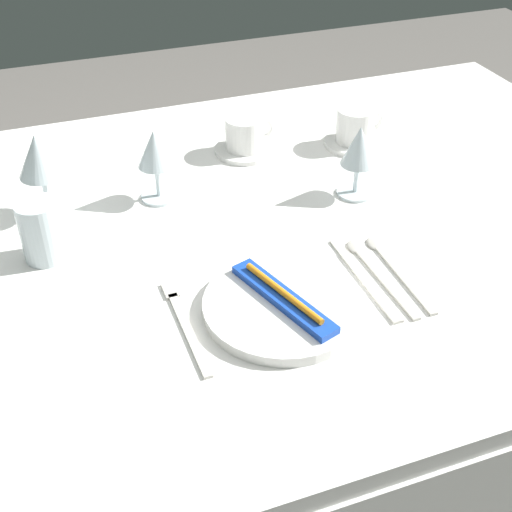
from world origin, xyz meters
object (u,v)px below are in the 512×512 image
at_px(toothbrush_package, 283,297).
at_px(coffee_cup_right, 356,125).
at_px(drink_tumbler, 42,234).
at_px(wine_glass_left, 359,150).
at_px(wine_glass_centre, 155,153).
at_px(dinner_plate, 283,306).
at_px(dinner_knife, 365,280).
at_px(wine_glass_right, 39,159).
at_px(fork_outer, 184,322).
at_px(spoon_dessert, 392,264).
at_px(coffee_cup_left, 245,133).
at_px(spoon_soup, 373,268).

distance_m(toothbrush_package, coffee_cup_right, 0.58).
bearing_deg(drink_tumbler, wine_glass_left, 0.67).
xyz_separation_m(wine_glass_centre, wine_glass_left, (0.36, -0.11, -0.00)).
distance_m(dinner_plate, dinner_knife, 0.15).
distance_m(dinner_knife, wine_glass_centre, 0.45).
xyz_separation_m(dinner_plate, wine_glass_right, (-0.30, 0.40, 0.10)).
height_order(fork_outer, wine_glass_left, wine_glass_left).
bearing_deg(wine_glass_left, toothbrush_package, -133.58).
relative_size(fork_outer, spoon_dessert, 1.02).
bearing_deg(coffee_cup_left, spoon_dessert, -78.19).
distance_m(dinner_knife, spoon_soup, 0.04).
xyz_separation_m(dinner_plate, coffee_cup_right, (0.35, 0.46, 0.04)).
height_order(dinner_knife, coffee_cup_right, coffee_cup_right).
xyz_separation_m(spoon_soup, drink_tumbler, (-0.50, 0.22, 0.04)).
distance_m(spoon_soup, spoon_dessert, 0.03).
xyz_separation_m(spoon_soup, coffee_cup_left, (-0.06, 0.46, 0.04)).
distance_m(dinner_plate, drink_tumbler, 0.42).
relative_size(dinner_knife, spoon_dessert, 1.05).
bearing_deg(dinner_knife, dinner_plate, -172.22).
distance_m(coffee_cup_right, wine_glass_centre, 0.46).
height_order(dinner_knife, wine_glass_right, wine_glass_right).
bearing_deg(toothbrush_package, spoon_dessert, 11.73).
bearing_deg(dinner_plate, fork_outer, 171.22).
bearing_deg(drink_tumbler, wine_glass_right, 81.65).
relative_size(dinner_plate, spoon_soup, 1.12).
height_order(coffee_cup_left, wine_glass_left, wine_glass_left).
height_order(spoon_dessert, wine_glass_right, wine_glass_right).
distance_m(spoon_soup, wine_glass_left, 0.26).
bearing_deg(spoon_soup, toothbrush_package, -165.83).
height_order(toothbrush_package, drink_tumbler, drink_tumbler).
height_order(spoon_dessert, wine_glass_centre, wine_glass_centre).
distance_m(spoon_soup, coffee_cup_left, 0.47).
height_order(wine_glass_right, drink_tumbler, wine_glass_right).
bearing_deg(wine_glass_left, fork_outer, -148.67).
xyz_separation_m(spoon_dessert, wine_glass_right, (-0.52, 0.36, 0.11)).
height_order(fork_outer, coffee_cup_right, coffee_cup_right).
bearing_deg(coffee_cup_left, wine_glass_left, -59.01).
distance_m(spoon_dessert, coffee_cup_right, 0.44).
height_order(dinner_knife, wine_glass_centre, wine_glass_centre).
bearing_deg(coffee_cup_right, dinner_plate, -127.44).
bearing_deg(coffee_cup_left, wine_glass_centre, -150.89).
bearing_deg(spoon_dessert, dinner_plate, -168.27).
xyz_separation_m(spoon_soup, spoon_dessert, (0.03, -0.00, 0.00)).
bearing_deg(spoon_dessert, spoon_soup, 178.71).
distance_m(spoon_soup, coffee_cup_right, 0.45).
xyz_separation_m(fork_outer, wine_glass_centre, (0.05, 0.36, 0.09)).
distance_m(fork_outer, wine_glass_left, 0.49).
relative_size(toothbrush_package, coffee_cup_left, 2.00).
relative_size(wine_glass_centre, wine_glass_left, 1.00).
bearing_deg(wine_glass_centre, toothbrush_package, -75.36).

